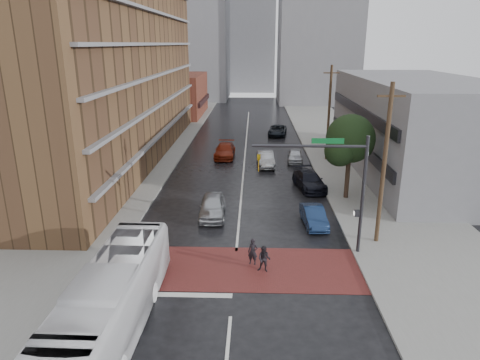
# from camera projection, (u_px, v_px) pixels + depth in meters

# --- Properties ---
(ground) EXTENTS (160.00, 160.00, 0.00)m
(ground) POSITION_uv_depth(u_px,v_px,m) (234.00, 273.00, 23.56)
(ground) COLOR black
(ground) RESTS_ON ground
(crosswalk) EXTENTS (14.00, 5.00, 0.02)m
(crosswalk) POSITION_uv_depth(u_px,v_px,m) (235.00, 268.00, 24.04)
(crosswalk) COLOR maroon
(crosswalk) RESTS_ON ground
(sidewalk_west) EXTENTS (9.00, 90.00, 0.15)m
(sidewalk_west) POSITION_uv_depth(u_px,v_px,m) (142.00, 156.00, 47.70)
(sidewalk_west) COLOR gray
(sidewalk_west) RESTS_ON ground
(sidewalk_east) EXTENTS (9.00, 90.00, 0.15)m
(sidewalk_east) POSITION_uv_depth(u_px,v_px,m) (349.00, 158.00, 46.97)
(sidewalk_east) COLOR gray
(sidewalk_east) RESTS_ON ground
(apartment_block) EXTENTS (10.00, 44.00, 28.00)m
(apartment_block) POSITION_uv_depth(u_px,v_px,m) (105.00, 23.00, 42.58)
(apartment_block) COLOR brown
(apartment_block) RESTS_ON ground
(storefront_west) EXTENTS (8.00, 16.00, 7.00)m
(storefront_west) POSITION_uv_depth(u_px,v_px,m) (180.00, 95.00, 74.28)
(storefront_west) COLOR brown
(storefront_west) RESTS_ON ground
(building_east) EXTENTS (11.00, 26.00, 9.00)m
(building_east) POSITION_uv_depth(u_px,v_px,m) (417.00, 127.00, 40.70)
(building_east) COLOR gray
(building_east) RESTS_ON ground
(distant_tower_west) EXTENTS (18.00, 16.00, 32.00)m
(distant_tower_west) POSITION_uv_depth(u_px,v_px,m) (187.00, 24.00, 93.37)
(distant_tower_west) COLOR gray
(distant_tower_west) RESTS_ON ground
(distant_tower_east) EXTENTS (16.00, 14.00, 36.00)m
(distant_tower_east) POSITION_uv_depth(u_px,v_px,m) (320.00, 12.00, 86.16)
(distant_tower_east) COLOR gray
(distant_tower_east) RESTS_ON ground
(distant_tower_center) EXTENTS (12.00, 10.00, 24.00)m
(distant_tower_center) POSITION_uv_depth(u_px,v_px,m) (251.00, 44.00, 110.32)
(distant_tower_center) COLOR gray
(distant_tower_center) RESTS_ON ground
(street_tree) EXTENTS (4.20, 4.10, 6.90)m
(street_tree) POSITION_uv_depth(u_px,v_px,m) (350.00, 142.00, 33.30)
(street_tree) COLOR #332319
(street_tree) RESTS_ON ground
(signal_mast) EXTENTS (6.50, 0.30, 7.20)m
(signal_mast) POSITION_uv_depth(u_px,v_px,m) (339.00, 178.00, 24.31)
(signal_mast) COLOR #2D2D33
(signal_mast) RESTS_ON ground
(utility_pole_near) EXTENTS (1.60, 0.26, 10.00)m
(utility_pole_near) POSITION_uv_depth(u_px,v_px,m) (384.00, 165.00, 25.52)
(utility_pole_near) COLOR #473321
(utility_pole_near) RESTS_ON ground
(utility_pole_far) EXTENTS (1.60, 0.26, 10.00)m
(utility_pole_far) POSITION_uv_depth(u_px,v_px,m) (329.00, 113.00, 44.56)
(utility_pole_far) COLOR #473321
(utility_pole_far) RESTS_ON ground
(transit_bus) EXTENTS (2.74, 11.19, 3.11)m
(transit_bus) POSITION_uv_depth(u_px,v_px,m) (113.00, 298.00, 18.47)
(transit_bus) COLOR white
(transit_bus) RESTS_ON ground
(pedestrian_a) EXTENTS (0.65, 0.51, 1.56)m
(pedestrian_a) POSITION_uv_depth(u_px,v_px,m) (253.00, 252.00, 24.23)
(pedestrian_a) COLOR black
(pedestrian_a) RESTS_ON ground
(pedestrian_b) EXTENTS (0.85, 0.73, 1.50)m
(pedestrian_b) POSITION_uv_depth(u_px,v_px,m) (264.00, 259.00, 23.47)
(pedestrian_b) COLOR black
(pedestrian_b) RESTS_ON ground
(car_travel_a) EXTENTS (2.01, 4.64, 1.56)m
(car_travel_a) POSITION_uv_depth(u_px,v_px,m) (212.00, 206.00, 31.01)
(car_travel_a) COLOR #AFB3B8
(car_travel_a) RESTS_ON ground
(car_travel_b) EXTENTS (1.90, 4.63, 1.49)m
(car_travel_b) POSITION_uv_depth(u_px,v_px,m) (266.00, 159.00, 43.82)
(car_travel_b) COLOR #989B9F
(car_travel_b) RESTS_ON ground
(car_travel_c) EXTENTS (2.21, 5.24, 1.51)m
(car_travel_c) POSITION_uv_depth(u_px,v_px,m) (225.00, 151.00, 47.22)
(car_travel_c) COLOR maroon
(car_travel_c) RESTS_ON ground
(suv_travel) EXTENTS (2.94, 5.24, 1.38)m
(suv_travel) POSITION_uv_depth(u_px,v_px,m) (277.00, 130.00, 58.55)
(suv_travel) COLOR black
(suv_travel) RESTS_ON ground
(car_parked_near) EXTENTS (1.68, 4.04, 1.30)m
(car_parked_near) POSITION_uv_depth(u_px,v_px,m) (314.00, 216.00, 29.55)
(car_parked_near) COLOR #15274A
(car_parked_near) RESTS_ON ground
(car_parked_mid) EXTENTS (2.94, 5.36, 1.47)m
(car_parked_mid) POSITION_uv_depth(u_px,v_px,m) (309.00, 180.00, 37.03)
(car_parked_mid) COLOR black
(car_parked_mid) RESTS_ON ground
(car_parked_far) EXTENTS (1.91, 4.10, 1.36)m
(car_parked_far) POSITION_uv_depth(u_px,v_px,m) (295.00, 155.00, 45.45)
(car_parked_far) COLOR #ADB0B5
(car_parked_far) RESTS_ON ground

